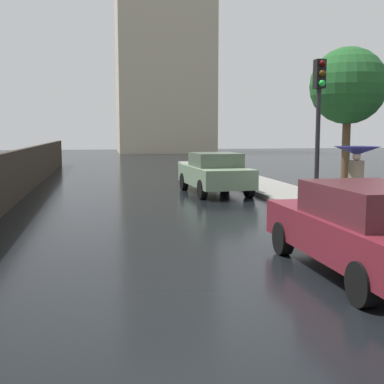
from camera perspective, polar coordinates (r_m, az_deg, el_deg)
name	(u,v)px	position (r m, az deg, el deg)	size (l,w,h in m)	color
ground	(217,305)	(6.95, 2.89, -12.55)	(120.00, 120.00, 0.00)	black
car_green_near_kerb	(215,173)	(18.81, 2.58, 2.18)	(2.12, 4.41, 1.52)	slate
car_maroon_mid_road	(364,228)	(8.59, 18.82, -3.87)	(1.81, 4.45, 1.48)	maroon
pedestrian_with_umbrella_near	(356,159)	(13.75, 18.03, 3.51)	(1.17, 1.17, 1.78)	black
traffic_light	(319,107)	(13.88, 14.10, 9.29)	(0.26, 0.39, 4.03)	black
street_tree_near	(348,87)	(18.16, 17.16, 11.27)	(2.57, 2.57, 5.12)	#4C3823
distant_tower	(163,48)	(58.18, -3.29, 15.87)	(10.19, 10.34, 25.75)	#B2A88E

